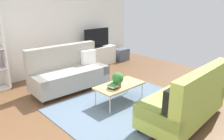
{
  "coord_description": "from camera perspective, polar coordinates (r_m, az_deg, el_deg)",
  "views": [
    {
      "loc": [
        -3.0,
        -3.2,
        2.17
      ],
      "look_at": [
        0.21,
        0.23,
        0.65
      ],
      "focal_mm": 34.62,
      "sensor_mm": 36.0,
      "label": 1
    }
  ],
  "objects": [
    {
      "name": "storage_trunk",
      "position": [
        8.18,
        2.45,
        4.11
      ],
      "size": [
        0.52,
        0.4,
        0.44
      ],
      "primitive_type": "cube",
      "color": "#4C5666",
      "rests_on": "ground_plane"
    },
    {
      "name": "ground_plane",
      "position": [
        4.89,
        0.05,
        -8.41
      ],
      "size": [
        7.68,
        7.68,
        0.0
      ],
      "primitive_type": "plane",
      "color": "brown"
    },
    {
      "name": "table_book_1",
      "position": [
        4.53,
        0.53,
        -4.14
      ],
      "size": [
        0.26,
        0.2,
        0.03
      ],
      "primitive_type": "cube",
      "rotation": [
        0.0,
        0.0,
        0.1
      ],
      "color": "silver",
      "rests_on": "table_book_0"
    },
    {
      "name": "couch_beige",
      "position": [
        5.54,
        -11.29,
        -0.63
      ],
      "size": [
        1.93,
        0.9,
        1.1
      ],
      "rotation": [
        0.0,
        0.0,
        3.11
      ],
      "color": "gray",
      "rests_on": "ground_plane"
    },
    {
      "name": "vase_1",
      "position": [
        7.2,
        -6.99,
        6.22
      ],
      "size": [
        0.11,
        0.11,
        0.17
      ],
      "primitive_type": "cylinder",
      "color": "silver",
      "rests_on": "tv_console"
    },
    {
      "name": "coffee_table",
      "position": [
        4.73,
        2.02,
        -4.18
      ],
      "size": [
        1.1,
        0.56,
        0.42
      ],
      "color": "tan",
      "rests_on": "ground_plane"
    },
    {
      "name": "table_book_2",
      "position": [
        4.52,
        0.53,
        -3.79
      ],
      "size": [
        0.27,
        0.23,
        0.03
      ],
      "primitive_type": "cube",
      "rotation": [
        0.0,
        0.0,
        0.21
      ],
      "color": "#3F8C4C",
      "rests_on": "table_book_1"
    },
    {
      "name": "wall_far",
      "position": [
        6.74,
        -16.77,
        11.05
      ],
      "size": [
        6.4,
        0.12,
        2.9
      ],
      "primitive_type": "cube",
      "color": "white",
      "rests_on": "ground_plane"
    },
    {
      "name": "table_book_0",
      "position": [
        4.54,
        0.53,
        -4.51
      ],
      "size": [
        0.28,
        0.23,
        0.03
      ],
      "primitive_type": "cube",
      "rotation": [
        0.0,
        0.0,
        0.24
      ],
      "color": "#262626",
      "rests_on": "coffee_table"
    },
    {
      "name": "couch_green",
      "position": [
        4.16,
        19.09,
        -7.63
      ],
      "size": [
        1.94,
        0.93,
        1.1
      ],
      "rotation": [
        0.0,
        0.0,
        0.05
      ],
      "color": "#A3BC4C",
      "rests_on": "ground_plane"
    },
    {
      "name": "area_rug",
      "position": [
        4.73,
        3.27,
        -9.34
      ],
      "size": [
        2.9,
        2.2,
        0.01
      ],
      "primitive_type": "cube",
      "color": "slate",
      "rests_on": "ground_plane"
    },
    {
      "name": "bottle_0",
      "position": [
        7.23,
        -5.48,
        6.19
      ],
      "size": [
        0.06,
        0.06,
        0.14
      ],
      "primitive_type": "cylinder",
      "color": "red",
      "rests_on": "tv_console"
    },
    {
      "name": "tv_console",
      "position": [
        7.51,
        -4.0,
        3.61
      ],
      "size": [
        1.4,
        0.44,
        0.64
      ],
      "primitive_type": "cube",
      "color": "silver",
      "rests_on": "ground_plane"
    },
    {
      "name": "potted_plant",
      "position": [
        4.52,
        1.54,
        -2.4
      ],
      "size": [
        0.24,
        0.24,
        0.32
      ],
      "color": "brown",
      "rests_on": "coffee_table"
    },
    {
      "name": "vase_0",
      "position": [
        7.12,
        -7.96,
        5.97
      ],
      "size": [
        0.09,
        0.09,
        0.16
      ],
      "primitive_type": "cylinder",
      "color": "#33B29E",
      "rests_on": "tv_console"
    },
    {
      "name": "tv",
      "position": [
        7.37,
        -4.01,
        8.35
      ],
      "size": [
        1.0,
        0.2,
        0.64
      ],
      "color": "black",
      "rests_on": "tv_console"
    }
  ]
}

